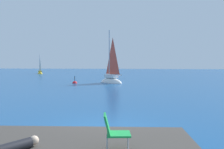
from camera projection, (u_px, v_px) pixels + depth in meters
name	position (u px, v px, depth m)	size (l,w,h in m)	color
ground_plane	(103.00, 128.00, 9.63)	(160.00, 160.00, 0.00)	navy
boulder_seaward	(148.00, 146.00, 7.52)	(0.77, 0.62, 0.42)	#38383C
boulder_inland	(37.00, 143.00, 7.78)	(1.02, 0.82, 0.56)	#413B32
sailboat_near	(111.00, 80.00, 29.92)	(3.44, 3.47, 6.93)	white
sailboat_far	(40.00, 73.00, 52.60)	(2.06, 2.37, 4.49)	yellow
person_sunbather	(6.00, 149.00, 5.28)	(1.08, 1.55, 0.25)	black
beach_chair	(114.00, 130.00, 5.59)	(0.65, 0.55, 0.80)	green
marker_buoy	(75.00, 83.00, 29.42)	(0.56, 0.56, 1.13)	red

